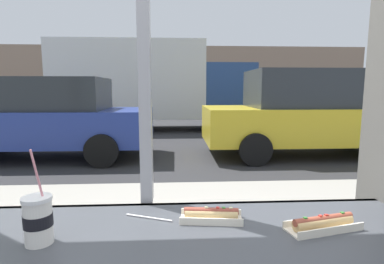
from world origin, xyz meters
name	(u,v)px	position (x,y,z in m)	size (l,w,h in m)	color
ground_plane	(171,137)	(0.00, 8.00, 0.00)	(60.00, 60.00, 0.00)	#2D2D30
sidewalk_strip	(163,233)	(0.00, 1.60, 0.07)	(16.00, 2.80, 0.14)	#9E998E
building_facade_far	(173,78)	(0.00, 21.39, 2.25)	(28.00, 1.20, 4.51)	gray
soda_cup_right	(38,219)	(-0.31, -0.28, 1.06)	(0.09, 0.09, 0.31)	silver
hotdog_tray_near	(323,223)	(0.64, -0.24, 1.01)	(0.28, 0.15, 0.05)	beige
hotdog_tray_far	(211,215)	(0.26, -0.15, 1.01)	(0.24, 0.12, 0.05)	beige
loose_straw	(149,218)	(0.02, -0.12, 0.99)	(0.01, 0.01, 0.19)	white
parked_car_blue	(45,118)	(-2.60, 5.32, 0.86)	(4.46, 1.88, 1.70)	#283D93
parked_car_yellow	(307,114)	(3.05, 5.32, 0.93)	(4.59, 1.97, 1.88)	gold
box_truck	(150,83)	(-0.75, 9.93, 1.67)	(6.96, 2.44, 3.09)	silver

